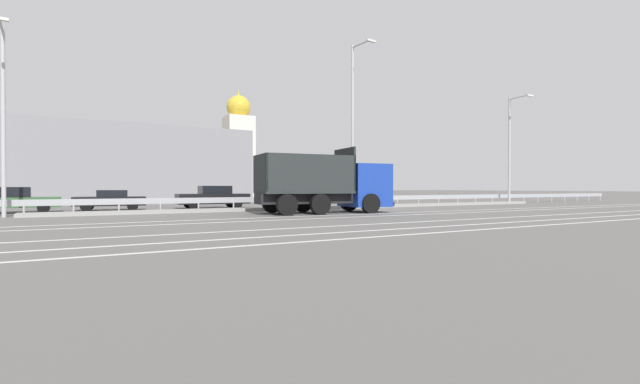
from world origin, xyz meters
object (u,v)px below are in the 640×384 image
at_px(street_lamp_2, 511,145).
at_px(parked_car_2, 111,200).
at_px(dump_truck, 340,188).
at_px(church_tower, 239,148).
at_px(median_road_sign, 321,191).
at_px(parked_car_1, 13,200).
at_px(street_lamp_1, 354,119).
at_px(street_lamp_0, 3,112).
at_px(parked_car_3, 213,197).

distance_m(street_lamp_2, parked_car_2, 30.51).
distance_m(dump_truck, church_tower, 37.56).
height_order(median_road_sign, parked_car_1, median_road_sign).
height_order(dump_truck, parked_car_1, dump_truck).
height_order(median_road_sign, street_lamp_2, street_lamp_2).
relative_size(dump_truck, median_road_sign, 3.46).
bearing_deg(dump_truck, parked_car_2, -122.02).
bearing_deg(parked_car_2, church_tower, -26.25).
height_order(dump_truck, street_lamp_1, street_lamp_1).
relative_size(parked_car_1, parked_car_2, 1.11).
relative_size(street_lamp_0, street_lamp_2, 0.96).
xyz_separation_m(median_road_sign, street_lamp_0, (-16.41, -0.01, 3.63)).
distance_m(median_road_sign, parked_car_3, 7.15).
height_order(street_lamp_1, church_tower, church_tower).
bearing_deg(dump_truck, street_lamp_2, 106.79).
relative_size(dump_truck, parked_car_1, 1.69).
height_order(street_lamp_1, parked_car_2, street_lamp_1).
height_order(median_road_sign, parked_car_3, median_road_sign).
xyz_separation_m(street_lamp_0, parked_car_3, (10.59, 4.14, -4.02)).
relative_size(street_lamp_1, church_tower, 0.73).
distance_m(street_lamp_0, street_lamp_1, 18.86).
distance_m(street_lamp_1, parked_car_3, 10.57).
bearing_deg(parked_car_2, parked_car_3, -86.04).
bearing_deg(parked_car_3, parked_car_2, 91.07).
height_order(parked_car_1, parked_car_3, parked_car_3).
xyz_separation_m(parked_car_1, parked_car_3, (10.72, 0.24, 0.05)).
bearing_deg(median_road_sign, street_lamp_0, -179.97).
bearing_deg(street_lamp_2, street_lamp_1, 179.37).
bearing_deg(street_lamp_2, street_lamp_0, 179.64).
xyz_separation_m(street_lamp_0, parked_car_1, (-0.13, 3.90, -4.07)).
bearing_deg(street_lamp_0, street_lamp_1, -0.13).
xyz_separation_m(parked_car_1, church_tower, (21.78, 28.68, 6.11)).
distance_m(dump_truck, street_lamp_2, 19.81).
xyz_separation_m(parked_car_2, church_tower, (17.09, 28.35, 6.17)).
xyz_separation_m(street_lamp_2, parked_car_3, (-23.84, 4.36, -4.20)).
bearing_deg(church_tower, dump_truck, -99.80).
height_order(street_lamp_2, parked_car_2, street_lamp_2).
distance_m(parked_car_2, church_tower, 33.68).
distance_m(parked_car_3, church_tower, 31.12).
distance_m(median_road_sign, parked_car_1, 16.99).
bearing_deg(dump_truck, street_lamp_0, -99.24).
bearing_deg(parked_car_3, dump_truck, -147.95).
bearing_deg(parked_car_1, parked_car_2, 89.66).
height_order(median_road_sign, street_lamp_0, street_lamp_0).
relative_size(median_road_sign, church_tower, 0.14).
bearing_deg(street_lamp_1, church_tower, 85.05).
bearing_deg(church_tower, parked_car_1, -127.21).
distance_m(parked_car_2, parked_car_3, 6.03).
bearing_deg(street_lamp_0, parked_car_1, 91.89).
bearing_deg(street_lamp_2, parked_car_3, 169.64).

